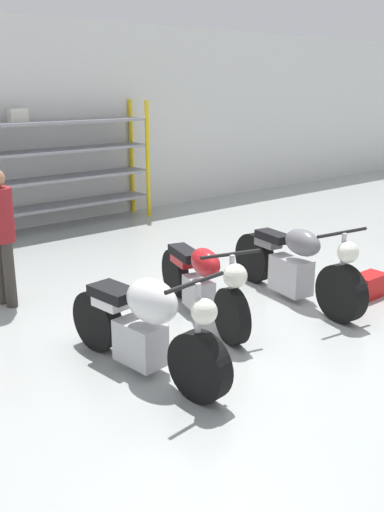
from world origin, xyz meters
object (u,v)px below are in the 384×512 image
at_px(shelving_rack, 25,166).
at_px(person_browsing, 0,227).
at_px(motorcycle_grey, 295,266).
at_px(toolbox, 369,285).
at_px(motorcycle_white, 145,326).
at_px(motorcycle_red, 202,281).

height_order(shelving_rack, person_browsing, shelving_rack).
bearing_deg(motorcycle_grey, shelving_rack, -159.89).
height_order(motorcycle_grey, toolbox, motorcycle_grey).
xyz_separation_m(shelving_rack, toolbox, (1.85, -5.61, -1.02)).
xyz_separation_m(motorcycle_white, toolbox, (3.21, -0.16, -0.31)).
height_order(motorcycle_white, person_browsing, person_browsing).
bearing_deg(motorcycle_grey, toolbox, 65.20).
distance_m(motorcycle_red, toolbox, 2.17).
relative_size(person_browsing, toolbox, 3.64).
height_order(motorcycle_red, person_browsing, person_browsing).
relative_size(shelving_rack, toolbox, 9.94).
bearing_deg(motorcycle_white, shelving_rack, 159.64).
bearing_deg(motorcycle_white, motorcycle_red, 111.50).
xyz_separation_m(motorcycle_grey, person_browsing, (-2.73, 2.04, 0.51)).
distance_m(motorcycle_white, toolbox, 3.23).
height_order(shelving_rack, motorcycle_red, shelving_rack).
height_order(shelving_rack, motorcycle_grey, shelving_rack).
relative_size(motorcycle_white, person_browsing, 1.23).
height_order(motorcycle_red, toolbox, motorcycle_red).
xyz_separation_m(motorcycle_grey, toolbox, (0.78, -0.51, -0.29)).
bearing_deg(motorcycle_grey, person_browsing, -118.36).
relative_size(motorcycle_white, toolbox, 4.48).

